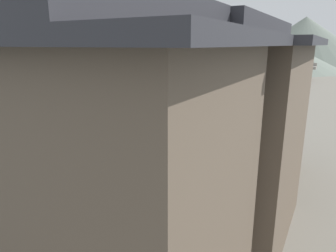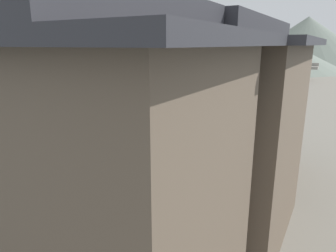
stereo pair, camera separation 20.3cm
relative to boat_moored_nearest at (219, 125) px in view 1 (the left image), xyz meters
The scene contains 13 objects.
boat_moored_nearest is the anchor object (origin of this frame).
boat_moored_second 9.36m from the boat_moored_nearest, 158.24° to the right, with size 3.62×1.90×0.82m.
boat_moored_third 21.08m from the boat_moored_nearest, 86.83° to the left, with size 1.26×4.28×0.78m.
boat_moored_far 10.41m from the boat_moored_nearest, 85.14° to the left, with size 1.87×4.66×0.41m.
house_waterfront_nearest 26.99m from the boat_moored_nearest, 75.61° to the right, with size 6.45×5.46×8.74m.
house_waterfront_second 20.70m from the boat_moored_nearest, 70.26° to the right, with size 6.84×7.87×8.74m.
house_waterfront_tall 13.99m from the boat_moored_nearest, 62.51° to the right, with size 5.72×6.89×6.14m.
mooring_post_dock_near 23.01m from the boat_moored_nearest, 83.16° to the right, with size 0.20×0.20×0.77m, color #473828.
mooring_post_dock_mid 13.69m from the boat_moored_nearest, 78.42° to the right, with size 0.20×0.20×0.80m, color #473828.
stone_bridge 43.57m from the boat_moored_nearest, 96.80° to the left, with size 22.63×2.40×4.73m.
hill_far_west 72.03m from the boat_moored_nearest, 100.79° to the left, with size 54.62×54.62×13.50m, color slate.
hill_far_centre 97.76m from the boat_moored_nearest, 91.42° to the left, with size 54.18×54.18×18.54m, color slate.
hill_far_east 88.15m from the boat_moored_nearest, 97.88° to the left, with size 43.68×43.68×14.49m, color #4C5B56.
Camera 1 is at (15.86, -2.77, 8.63)m, focal length 32.50 mm.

